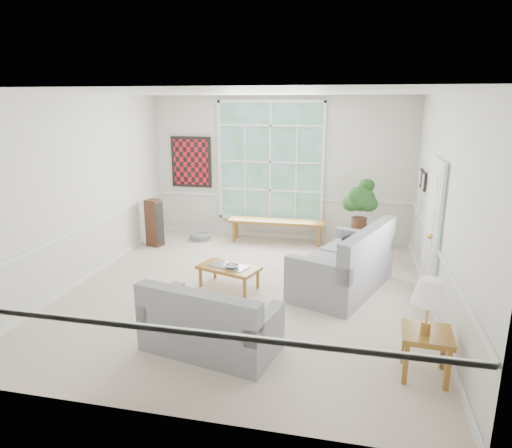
{
  "coord_description": "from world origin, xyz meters",
  "views": [
    {
      "loc": [
        1.56,
        -6.44,
        2.89
      ],
      "look_at": [
        0.1,
        0.2,
        1.05
      ],
      "focal_mm": 32.0,
      "sensor_mm": 36.0,
      "label": 1
    }
  ],
  "objects_px": {
    "coffee_table": "(229,277)",
    "side_table": "(425,354)",
    "end_table": "(362,243)",
    "loveseat_right": "(343,257)",
    "loveseat_front": "(211,316)"
  },
  "relations": [
    {
      "from": "coffee_table",
      "to": "side_table",
      "type": "distance_m",
      "value": 3.31
    },
    {
      "from": "end_table",
      "to": "side_table",
      "type": "distance_m",
      "value": 4.04
    },
    {
      "from": "loveseat_right",
      "to": "loveseat_front",
      "type": "relative_size",
      "value": 1.24
    },
    {
      "from": "loveseat_front",
      "to": "end_table",
      "type": "distance_m",
      "value": 4.33
    },
    {
      "from": "loveseat_front",
      "to": "end_table",
      "type": "bearing_deg",
      "value": 78.11
    },
    {
      "from": "loveseat_front",
      "to": "side_table",
      "type": "distance_m",
      "value": 2.43
    },
    {
      "from": "coffee_table",
      "to": "end_table",
      "type": "relative_size",
      "value": 1.99
    },
    {
      "from": "loveseat_front",
      "to": "coffee_table",
      "type": "bearing_deg",
      "value": 111.53
    },
    {
      "from": "loveseat_front",
      "to": "coffee_table",
      "type": "xyz_separation_m",
      "value": [
        -0.3,
        1.85,
        -0.25
      ]
    },
    {
      "from": "loveseat_right",
      "to": "loveseat_front",
      "type": "distance_m",
      "value": 2.62
    },
    {
      "from": "loveseat_front",
      "to": "side_table",
      "type": "height_order",
      "value": "loveseat_front"
    },
    {
      "from": "loveseat_right",
      "to": "loveseat_front",
      "type": "height_order",
      "value": "loveseat_right"
    },
    {
      "from": "coffee_table",
      "to": "end_table",
      "type": "distance_m",
      "value": 2.95
    },
    {
      "from": "end_table",
      "to": "loveseat_right",
      "type": "bearing_deg",
      "value": -100.04
    },
    {
      "from": "loveseat_front",
      "to": "side_table",
      "type": "relative_size",
      "value": 2.98
    }
  ]
}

